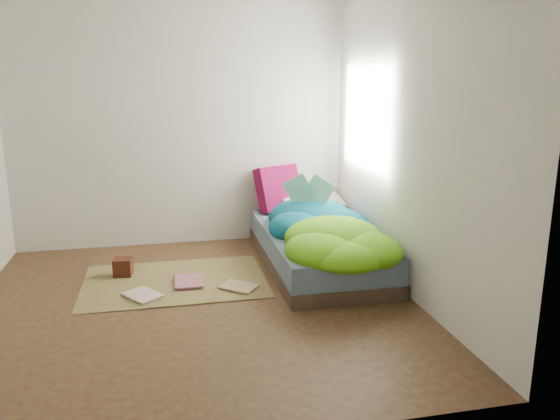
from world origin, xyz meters
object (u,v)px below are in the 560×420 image
at_px(bed, 318,248).
at_px(wooden_box, 123,267).
at_px(pillow_magenta, 278,189).
at_px(floor_book_a, 131,299).
at_px(floor_book_b, 174,283).
at_px(open_book, 309,180).

xyz_separation_m(bed, wooden_box, (-1.83, 0.08, -0.08)).
distance_m(pillow_magenta, floor_book_a, 2.19).
bearing_deg(pillow_magenta, floor_book_b, -159.01).
bearing_deg(floor_book_b, floor_book_a, -139.96).
bearing_deg(floor_book_a, bed, -18.92).
relative_size(open_book, floor_book_b, 1.23).
distance_m(wooden_box, floor_book_a, 0.63).
height_order(pillow_magenta, floor_book_a, pillow_magenta).
xyz_separation_m(open_book, floor_book_b, (-1.33, -0.44, -0.78)).
relative_size(wooden_box, floor_book_a, 0.51).
bearing_deg(bed, floor_book_b, -169.45).
bearing_deg(floor_book_a, wooden_box, 62.22).
distance_m(floor_book_a, floor_book_b, 0.46).
bearing_deg(open_book, wooden_box, -152.60).
relative_size(pillow_magenta, floor_book_b, 1.47).
bearing_deg(wooden_box, bed, -2.36).
distance_m(bed, wooden_box, 1.83).
xyz_separation_m(bed, pillow_magenta, (-0.19, 0.90, 0.42)).
xyz_separation_m(open_book, wooden_box, (-1.78, -0.11, -0.71)).
bearing_deg(floor_book_b, bed, 11.56).
bearing_deg(floor_book_b, pillow_magenta, 45.43).
bearing_deg(wooden_box, pillow_magenta, 26.89).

